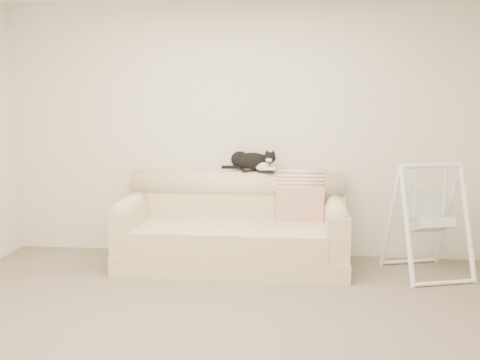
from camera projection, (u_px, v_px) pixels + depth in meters
The scene contains 8 objects.
ground_plane at pixel (219, 334), 3.73m from camera, with size 5.00×5.00×0.00m, color #6F634F.
room_shell at pixel (218, 114), 3.50m from camera, with size 5.04×4.04×2.60m.
sofa at pixel (234, 229), 5.28m from camera, with size 2.20×0.93×0.90m.
remote_a at pixel (250, 170), 5.42m from camera, with size 0.18×0.13×0.03m.
remote_b at pixel (266, 171), 5.36m from camera, with size 0.18×0.09×0.02m.
tuxedo_cat at pixel (252, 161), 5.41m from camera, with size 0.57×0.31×0.22m.
throw_blanket at pixel (300, 189), 5.38m from camera, with size 0.47×0.38×0.58m.
baby_swing at pixel (428, 219), 4.95m from camera, with size 0.81×0.84×1.05m.
Camera 1 is at (0.52, -3.49, 1.63)m, focal length 40.00 mm.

